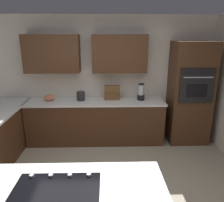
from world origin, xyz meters
TOP-DOWN VIEW (x-y plane):
  - ground_plane at (0.00, 0.00)m, footprint 14.00×14.00m
  - wall_back at (0.07, -2.04)m, footprint 6.00×0.44m
  - lower_cabinets_back at (0.10, -1.72)m, footprint 2.80×0.60m
  - countertop_back at (0.10, -1.72)m, footprint 2.84×0.64m
  - island_top at (0.31, 1.05)m, footprint 1.95×0.96m
  - wall_oven at (-1.85, -1.72)m, footprint 0.80×0.66m
  - cooktop at (0.31, 1.05)m, footprint 0.76×0.56m
  - blender at (-0.85, -1.77)m, footprint 0.15×0.15m
  - mixing_bowl at (1.05, -1.77)m, footprint 0.22×0.22m
  - spice_rack at (-0.25, -1.80)m, footprint 0.32×0.11m
  - kettle at (0.40, -1.77)m, footprint 0.17×0.17m

SIDE VIEW (x-z plane):
  - ground_plane at x=0.00m, z-range 0.00..0.00m
  - lower_cabinets_back at x=0.10m, z-range 0.00..0.86m
  - countertop_back at x=0.10m, z-range 0.86..0.90m
  - island_top at x=0.31m, z-range 0.86..0.90m
  - cooktop at x=0.31m, z-range 0.89..0.92m
  - mixing_bowl at x=1.05m, z-range 0.90..1.02m
  - kettle at x=0.40m, z-range 0.90..1.09m
  - wall_oven at x=-1.85m, z-range 0.00..2.09m
  - blender at x=-0.85m, z-range 0.88..1.22m
  - spice_rack at x=-0.25m, z-range 0.90..1.20m
  - wall_back at x=0.07m, z-range 0.14..2.74m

